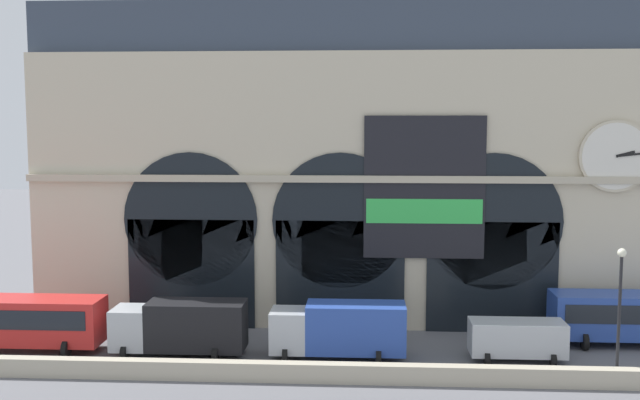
# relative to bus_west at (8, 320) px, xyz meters

# --- Properties ---
(ground_plane) EXTENTS (200.00, 200.00, 0.00)m
(ground_plane) POSITION_rel_bus_west_xyz_m (18.99, 0.48, -1.78)
(ground_plane) COLOR slate
(quay_parapet_wall) EXTENTS (90.00, 0.70, 0.98)m
(quay_parapet_wall) POSITION_rel_bus_west_xyz_m (18.99, -4.12, -1.29)
(quay_parapet_wall) COLOR #B2A891
(quay_parapet_wall) RESTS_ON ground
(station_building) EXTENTS (39.94, 4.47, 20.80)m
(station_building) POSITION_rel_bus_west_xyz_m (19.03, 7.49, 8.30)
(station_building) COLOR beige
(station_building) RESTS_ON ground
(bus_west) EXTENTS (11.00, 3.25, 3.10)m
(bus_west) POSITION_rel_bus_west_xyz_m (0.00, 0.00, 0.00)
(bus_west) COLOR red
(bus_west) RESTS_ON ground
(box_truck_midwest) EXTENTS (7.50, 2.91, 3.12)m
(box_truck_midwest) POSITION_rel_bus_west_xyz_m (10.21, -0.34, -0.08)
(box_truck_midwest) COLOR #ADB2B7
(box_truck_midwest) RESTS_ON ground
(box_truck_center) EXTENTS (7.50, 2.91, 3.12)m
(box_truck_center) POSITION_rel_bus_west_xyz_m (19.17, -0.30, -0.08)
(box_truck_center) COLOR #ADB2B7
(box_truck_center) RESTS_ON ground
(van_mideast) EXTENTS (5.20, 2.48, 2.20)m
(van_mideast) POSITION_rel_bus_west_xyz_m (28.99, -0.00, -0.54)
(van_mideast) COLOR #ADB2B7
(van_mideast) RESTS_ON ground
(street_lamp_quayside) EXTENTS (0.44, 0.44, 6.90)m
(street_lamp_quayside) POSITION_rel_bus_west_xyz_m (33.32, -3.32, 2.63)
(street_lamp_quayside) COLOR black
(street_lamp_quayside) RESTS_ON ground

